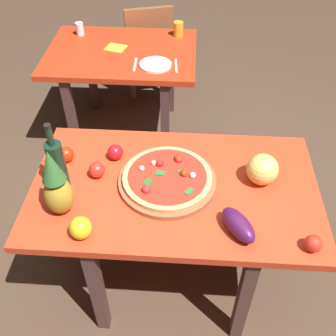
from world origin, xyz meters
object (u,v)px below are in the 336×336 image
Objects in this scene: pizza at (167,177)px; tomato_by_bottle at (66,154)px; pizza_board at (167,181)px; fork_utensil at (135,65)px; background_table at (122,64)px; pineapple_left at (56,186)px; drinking_glass_juice at (178,29)px; dinner_plate at (156,65)px; dining_chair at (148,45)px; napkin_folded at (116,48)px; melon at (262,169)px; bell_pepper at (81,228)px; knife_utensil at (176,66)px; eggplant at (238,225)px; wine_bottle at (57,165)px; drinking_glass_water at (80,29)px; tomato_beside_pepper at (313,243)px; tomato_near_board at (115,152)px; display_table at (174,198)px; tomato_at_corner at (97,170)px.

tomato_by_bottle is (-0.52, 0.12, -0.00)m from pizza.
pizza_board is 2.59× the size of fork_utensil.
background_table is 6.00× the size of fork_utensil.
pineapple_left reaches higher than drinking_glass_juice.
pizza_board is 2.12× the size of dinner_plate.
pineapple_left is 4.43× the size of tomato_by_bottle.
dining_chair reaches higher than napkin_folded.
pizza is (0.30, -1.92, 0.30)m from dining_chair.
background_table is at bearing 88.85° from pineapple_left.
background_table is 2.55× the size of pizza.
drinking_glass_juice is 0.49m from dinner_plate.
bell_pepper is (-0.78, -0.37, -0.03)m from melon.
melon is 1.59m from napkin_folded.
knife_utensil is 0.51m from napkin_folded.
eggplant is (0.32, -0.27, 0.03)m from pizza_board.
eggplant is at bearing -14.80° from wine_bottle.
bell_pepper is 1.11× the size of drinking_glass_water.
wine_bottle is 2.03× the size of knife_utensil.
tomato_beside_pepper is at bearing -14.28° from wine_bottle.
tomato_by_bottle and tomato_near_board have the same top height.
melon is (0.44, 0.04, 0.06)m from pizza_board.
melon reaches higher than display_table.
wine_bottle is 5.06× the size of tomato_beside_pepper.
pizza_board is 0.03m from pizza.
tomato_at_corner is at bearing -178.67° from melon.
pizza_board is 2.34× the size of eggplant.
knife_utensil reaches higher than display_table.
bell_pepper is at bearing -107.71° from knife_utensil.
drinking_glass_juice is at bearing 92.08° from display_table.
background_table is 13.83× the size of tomato_at_corner.
dining_chair is 4.72× the size of knife_utensil.
drinking_glass_juice reaches higher than tomato_beside_pepper.
pizza is at bearing -76.99° from fork_utensil.
drinking_glass_juice reaches higher than pizza.
dinner_plate is at bearing -1.97° from fork_utensil.
drinking_glass_juice is (0.43, 1.78, -0.10)m from pineapple_left.
background_table is 3.10× the size of pineapple_left.
wine_bottle is 3.90× the size of drinking_glass_water.
tomato_beside_pepper reaches higher than knife_utensil.
pineapple_left is 0.78m from eggplant.
knife_utensil is at bearing 113.49° from tomato_beside_pepper.
napkin_folded is at bearing 95.49° from tomato_at_corner.
tomato_at_corner is 1.10m from dinner_plate.
pizza reaches higher than display_table.
tomato_beside_pepper is 0.93× the size of tomato_at_corner.
wine_bottle is 0.33m from bell_pepper.
knife_utensil is at bearing 77.38° from bell_pepper.
eggplant reaches higher than pizza.
bell_pepper is 0.58× the size of knife_utensil.
tomato_by_bottle is at bearing 67.08° from dining_chair.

